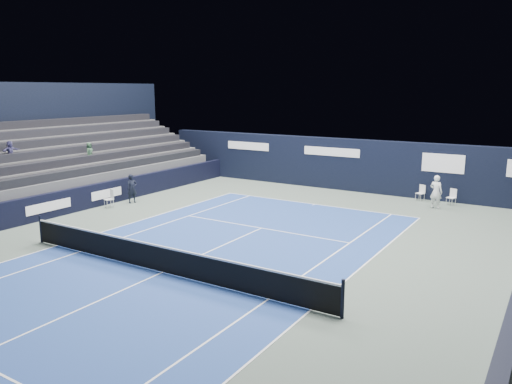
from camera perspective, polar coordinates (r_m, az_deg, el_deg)
ground at (r=18.57m, az=-6.48°, el=-7.28°), size 48.00×48.00×0.00m
court_surface at (r=17.14m, az=-10.67°, el=-9.04°), size 10.97×23.77×0.01m
folding_chair_back_a at (r=28.83m, az=18.35°, el=0.04°), size 0.50×0.49×0.87m
folding_chair_back_b at (r=28.21m, az=21.50°, el=-0.41°), size 0.50×0.49×0.88m
line_judge_chair at (r=26.82m, az=-16.32°, el=-0.57°), size 0.53×0.52×0.95m
line_judge at (r=27.56m, az=-13.99°, el=0.37°), size 0.56×0.66×1.55m
court_markings at (r=17.14m, az=-10.67°, el=-9.02°), size 11.03×23.83×0.00m
tennis_net at (r=16.97m, az=-10.74°, el=-7.44°), size 12.90×0.10×1.10m
back_sponsor_wall at (r=30.60m, az=10.52°, el=3.10°), size 26.00×0.63×3.10m
side_barrier_left at (r=27.60m, az=-16.95°, el=-0.15°), size 0.33×22.00×1.20m
spectator_stand at (r=30.90m, az=-20.34°, el=3.40°), size 6.00×18.00×6.40m
tennis_player at (r=27.10m, az=19.88°, el=0.02°), size 0.69×0.87×1.73m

